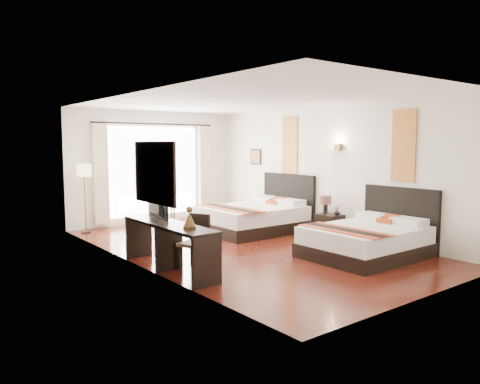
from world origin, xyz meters
TOP-DOWN VIEW (x-y plane):
  - floor at (0.00, 0.00)m, footprint 4.50×7.50m
  - ceiling at (0.00, 0.00)m, footprint 4.50×7.50m
  - wall_headboard at (2.25, 0.00)m, footprint 0.01×7.50m
  - wall_desk at (-2.25, 0.00)m, footprint 0.01×7.50m
  - wall_window at (0.00, 3.75)m, footprint 4.50×0.01m
  - wall_entry at (0.00, -3.75)m, footprint 4.50×0.01m
  - window_glass at (0.00, 3.73)m, footprint 2.40×0.02m
  - sheer_curtain at (0.00, 3.67)m, footprint 2.30×0.02m
  - drape_left at (-1.45, 3.63)m, footprint 0.35×0.14m
  - drape_right at (1.45, 3.63)m, footprint 0.35×0.14m
  - art_panel_near at (2.23, -1.91)m, footprint 0.03×0.50m
  - art_panel_far at (2.23, 1.14)m, footprint 0.03×0.50m
  - wall_sconce at (2.19, -0.38)m, footprint 0.10×0.14m
  - mirror_frame at (-2.22, -0.56)m, footprint 0.04×1.25m
  - mirror_glass at (-2.19, -0.56)m, footprint 0.01×1.12m
  - bed_near at (1.26, -1.91)m, footprint 2.09×1.63m
  - bed_far at (1.18, 1.14)m, footprint 2.25×1.75m
  - nightstand at (1.96, -0.38)m, footprint 0.42×0.52m
  - table_lamp at (2.00, -0.23)m, footprint 0.24×0.24m
  - vase at (1.98, -0.56)m, footprint 0.16×0.16m
  - console_desk at (-1.99, -0.56)m, footprint 0.50×2.20m
  - television at (-1.97, -0.01)m, footprint 0.20×0.82m
  - bronze_figurine at (-1.99, -1.19)m, footprint 0.24×0.24m
  - desk_chair at (-1.62, -0.72)m, footprint 0.53×0.53m
  - floor_lamp at (-1.93, 3.33)m, footprint 0.31×0.31m
  - side_table at (-0.26, 3.00)m, footprint 0.55×0.55m
  - fruit_bowl at (-0.23, 2.96)m, footprint 0.28×0.28m
  - window_chair at (-0.08, 3.13)m, footprint 0.64×0.64m
  - jute_rug at (0.04, 2.20)m, footprint 1.50×1.15m

SIDE VIEW (x-z plane):
  - floor at x=0.00m, z-range -0.01..0.00m
  - jute_rug at x=0.04m, z-range 0.00..0.01m
  - nightstand at x=1.96m, z-range 0.00..0.50m
  - desk_chair at x=-1.62m, z-range -0.17..0.70m
  - bed_near at x=1.26m, z-range -0.28..0.90m
  - side_table at x=-0.26m, z-range 0.00..0.64m
  - window_chair at x=-0.08m, z-range -0.21..0.86m
  - bed_far at x=1.18m, z-range -0.31..0.96m
  - console_desk at x=-1.99m, z-range 0.00..0.76m
  - vase at x=1.98m, z-range 0.50..0.63m
  - fruit_bowl at x=-0.23m, z-range 0.64..0.69m
  - table_lamp at x=2.00m, z-range 0.57..0.95m
  - bronze_figurine at x=-1.99m, z-range 0.76..1.04m
  - television at x=-1.97m, z-range 0.75..1.22m
  - drape_left at x=-1.45m, z-range 0.10..2.46m
  - drape_right at x=1.45m, z-range 0.10..2.46m
  - floor_lamp at x=-1.93m, z-range 0.53..2.07m
  - sheer_curtain at x=0.00m, z-range 0.25..2.35m
  - window_glass at x=0.00m, z-range 0.20..2.40m
  - wall_headboard at x=2.25m, z-range 0.00..2.80m
  - wall_desk at x=-2.25m, z-range 0.00..2.80m
  - wall_window at x=0.00m, z-range 0.00..2.80m
  - wall_entry at x=0.00m, z-range 0.00..2.80m
  - mirror_frame at x=-2.22m, z-range 1.08..2.02m
  - mirror_glass at x=-2.19m, z-range 1.14..1.96m
  - wall_sconce at x=2.19m, z-range 1.85..1.99m
  - art_panel_near at x=2.23m, z-range 1.27..2.62m
  - art_panel_far at x=2.23m, z-range 1.27..2.62m
  - ceiling at x=0.00m, z-range 2.78..2.80m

